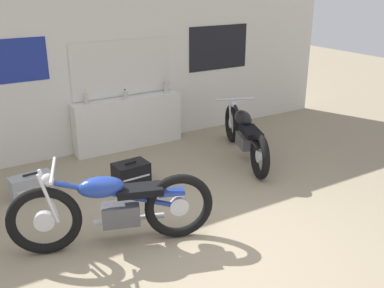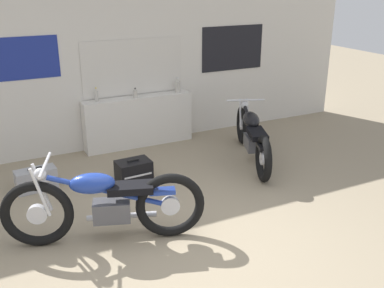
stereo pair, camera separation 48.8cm
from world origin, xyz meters
name	(u,v)px [view 1 (the left image)]	position (x,y,z in m)	size (l,w,h in m)	color
ground_plane	(196,261)	(0.00, 0.00, 0.00)	(24.00, 24.00, 0.00)	gray
wall_back	(77,68)	(0.02, 3.54, 1.40)	(10.00, 0.07, 2.80)	silver
sill_counter	(129,123)	(0.76, 3.37, 0.43)	(1.86, 0.28, 0.85)	silver
bottle_leftmost	(86,97)	(0.08, 3.40, 0.95)	(0.06, 0.06, 0.22)	#B7B2A8
bottle_left_center	(125,95)	(0.71, 3.33, 0.92)	(0.07, 0.07, 0.16)	#B7B2A8
bottle_center	(166,86)	(1.49, 3.37, 0.96)	(0.09, 0.09, 0.25)	#B7B2A8
motorcycle_blue	(114,208)	(-0.58, 0.72, 0.44)	(2.09, 0.88, 0.95)	black
motorcycle_black	(245,134)	(2.12, 1.95, 0.40)	(0.98, 2.09, 0.82)	black
hard_case_black	(131,174)	(0.18, 2.00, 0.16)	(0.49, 0.35, 0.34)	black
hard_case_silver	(32,186)	(-1.08, 2.36, 0.15)	(0.55, 0.29, 0.33)	#9E9EA3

